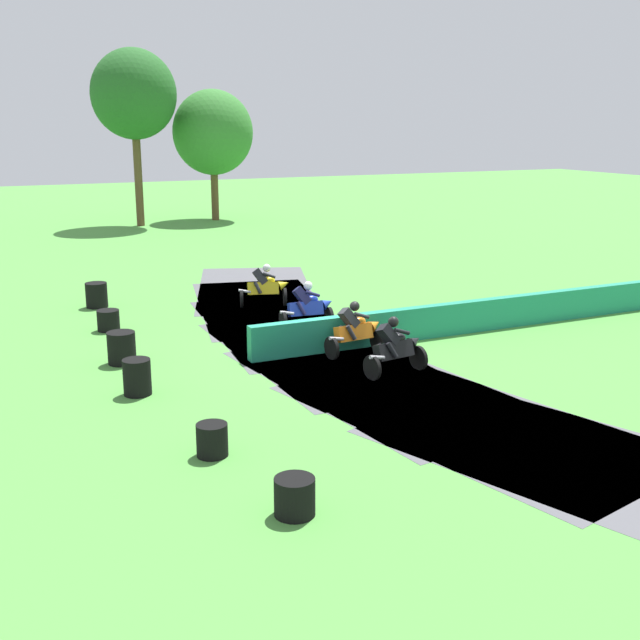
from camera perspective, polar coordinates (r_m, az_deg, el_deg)
name	(u,v)px	position (r m, az deg, el deg)	size (l,w,h in m)	color
ground_plane	(318,352)	(20.56, -0.18, -2.35)	(120.00, 120.00, 0.00)	#4C933D
track_asphalt	(339,349)	(20.82, 1.40, -2.12)	(7.08, 25.49, 0.01)	#515156
safety_barrier	(483,315)	(23.10, 11.69, 0.37)	(0.30, 14.27, 0.90)	#1E8466
motorcycle_lead_yellow	(265,286)	(25.63, -3.96, 2.43)	(1.73, 1.15, 1.43)	black
motorcycle_chase_blue	(308,306)	(22.83, -0.88, 0.99)	(1.71, 0.90, 1.43)	black
motorcycle_trailing_orange	(356,330)	(20.29, 2.58, -0.70)	(1.68, 0.89, 1.43)	black
motorcycle_fourth_black	(396,347)	(18.84, 5.47, -1.96)	(1.67, 0.98, 1.42)	black
tire_stack_near	(97,295)	(26.41, -15.79, 1.74)	(0.69, 0.69, 0.80)	black
tire_stack_mid_a	(108,320)	(23.40, -15.00, -0.03)	(0.63, 0.63, 0.60)	black
tire_stack_mid_b	(122,348)	(20.14, -14.10, -1.96)	(0.69, 0.69, 0.80)	black
tire_stack_far	(137,377)	(17.81, -13.03, -4.02)	(0.61, 0.61, 0.80)	black
tire_stack_extra_a	(212,440)	(14.45, -7.77, -8.55)	(0.57, 0.57, 0.60)	black
tire_stack_extra_b	(295,497)	(12.33, -1.84, -12.59)	(0.63, 0.63, 0.60)	black
tree_far_left	(134,95)	(46.31, -13.27, 15.51)	(4.68, 4.68, 9.70)	brown
tree_far_right	(213,133)	(48.25, -7.72, 13.22)	(4.71, 4.71, 7.63)	brown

